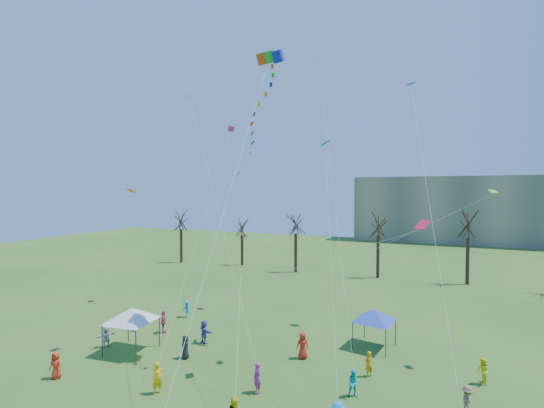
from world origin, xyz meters
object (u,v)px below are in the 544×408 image
at_px(canopy_tent_white, 131,315).
at_px(canopy_tent_blue, 374,315).
at_px(big_box_kite, 260,121).
at_px(distant_building, 494,210).

xyz_separation_m(canopy_tent_white, canopy_tent_blue, (16.23, 7.82, -0.32)).
bearing_deg(big_box_kite, canopy_tent_white, -167.76).
height_order(distant_building, big_box_kite, big_box_kite).
bearing_deg(distant_building, canopy_tent_white, -113.16).
bearing_deg(canopy_tent_blue, distant_building, 76.48).
bearing_deg(canopy_tent_white, canopy_tent_blue, 25.73).
xyz_separation_m(big_box_kite, canopy_tent_blue, (6.77, 5.77, -14.04)).
distance_m(distant_building, canopy_tent_blue, 70.91).
xyz_separation_m(distant_building, canopy_tent_white, (-32.76, -76.58, -4.76)).
bearing_deg(canopy_tent_blue, big_box_kite, -139.57).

